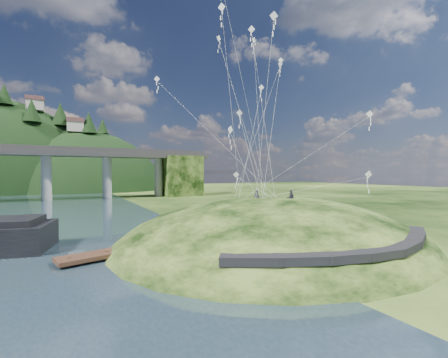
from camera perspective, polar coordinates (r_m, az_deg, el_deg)
name	(u,v)px	position (r m, az deg, el deg)	size (l,w,h in m)	color
ground	(217,257)	(28.53, -1.42, -14.54)	(320.00, 320.00, 0.00)	black
grass_hill	(273,256)	(34.69, 9.27, -14.24)	(36.00, 32.00, 13.00)	black
footpath	(363,248)	(25.38, 25.01, -11.82)	(22.29, 5.84, 0.83)	black
bridge	(1,165)	(95.61, -36.75, 2.20)	(160.00, 11.00, 15.00)	#2D2B2B
wooden_dock	(139,248)	(30.90, -15.93, -12.48)	(14.58, 5.55, 1.03)	#331E15
kite_flyers	(279,190)	(33.24, 10.49, -2.08)	(4.07, 2.73, 1.78)	#282935
kite_swarm	(259,75)	(36.25, 6.63, 19.08)	(19.97, 15.95, 20.06)	silver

